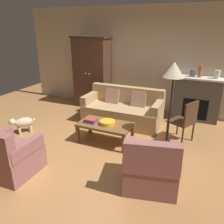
% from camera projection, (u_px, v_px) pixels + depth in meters
% --- Properties ---
extents(ground_plane, '(9.60, 9.60, 0.00)m').
position_uv_depth(ground_plane, '(102.00, 148.00, 4.55)').
color(ground_plane, '#B27A47').
extents(back_wall, '(7.20, 0.10, 2.80)m').
position_uv_depth(back_wall, '(142.00, 60.00, 6.22)').
color(back_wall, beige).
rests_on(back_wall, ground).
extents(fireplace, '(1.26, 0.48, 1.12)m').
position_uv_depth(fireplace, '(197.00, 99.00, 5.71)').
color(fireplace, '#4C4947').
rests_on(fireplace, ground).
extents(armoire, '(1.06, 0.57, 2.03)m').
position_uv_depth(armoire, '(92.00, 72.00, 6.61)').
color(armoire, '#472D1E').
rests_on(armoire, ground).
extents(couch, '(1.93, 0.87, 0.86)m').
position_uv_depth(couch, '(123.00, 110.00, 5.64)').
color(couch, tan).
rests_on(couch, ground).
extents(coffee_table, '(1.10, 0.60, 0.42)m').
position_uv_depth(coffee_table, '(105.00, 126.00, 4.65)').
color(coffee_table, brown).
rests_on(coffee_table, ground).
extents(fruit_bowl, '(0.32, 0.32, 0.07)m').
position_uv_depth(fruit_bowl, '(107.00, 123.00, 4.59)').
color(fruit_bowl, gold).
rests_on(fruit_bowl, coffee_table).
extents(book_stack, '(0.25, 0.17, 0.08)m').
position_uv_depth(book_stack, '(91.00, 121.00, 4.67)').
color(book_stack, '#38569E').
rests_on(book_stack, coffee_table).
extents(mantel_vase_slate, '(0.12, 0.12, 0.17)m').
position_uv_depth(mantel_vase_slate, '(192.00, 73.00, 5.54)').
color(mantel_vase_slate, '#565B66').
rests_on(mantel_vase_slate, fireplace).
extents(mantel_vase_terracotta, '(0.10, 0.10, 0.29)m').
position_uv_depth(mantel_vase_terracotta, '(200.00, 71.00, 5.45)').
color(mantel_vase_terracotta, '#A86042').
rests_on(mantel_vase_terracotta, fireplace).
extents(mantel_vase_cream, '(0.13, 0.13, 0.20)m').
position_uv_depth(mantel_vase_cream, '(217.00, 74.00, 5.32)').
color(mantel_vase_cream, beige).
rests_on(mantel_vase_cream, fireplace).
extents(armchair_near_left, '(0.79, 0.78, 0.88)m').
position_uv_depth(armchair_near_left, '(10.00, 157.00, 3.66)').
color(armchair_near_left, '#935B56').
rests_on(armchair_near_left, ground).
extents(armchair_near_right, '(0.92, 0.92, 0.88)m').
position_uv_depth(armchair_near_right, '(151.00, 168.00, 3.36)').
color(armchair_near_right, '#935B56').
rests_on(armchair_near_right, ground).
extents(side_chair_wooden, '(0.59, 0.59, 0.90)m').
position_uv_depth(side_chair_wooden, '(185.00, 119.00, 4.61)').
color(side_chair_wooden, '#472D1E').
rests_on(side_chair_wooden, ground).
extents(floor_lamp, '(0.36, 0.36, 1.73)m').
position_uv_depth(floor_lamp, '(173.00, 76.00, 3.84)').
color(floor_lamp, black).
rests_on(floor_lamp, ground).
extents(dog, '(0.41, 0.49, 0.39)m').
position_uv_depth(dog, '(22.00, 123.00, 5.10)').
color(dog, beige).
rests_on(dog, ground).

